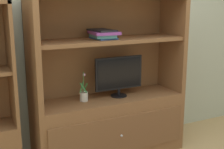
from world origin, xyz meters
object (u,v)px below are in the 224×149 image
(tv_monitor, at_px, (119,75))
(potted_plant, at_px, (84,95))
(media_console, at_px, (110,108))
(magazine_stack, at_px, (103,34))

(tv_monitor, distance_m, potted_plant, 0.42)
(media_console, relative_size, tv_monitor, 3.15)
(tv_monitor, bearing_deg, media_console, 172.82)
(media_console, xyz_separation_m, potted_plant, (-0.28, 0.00, 0.18))
(tv_monitor, height_order, potted_plant, tv_monitor)
(tv_monitor, relative_size, potted_plant, 1.77)
(media_console, bearing_deg, magazine_stack, -170.99)
(potted_plant, bearing_deg, tv_monitor, -2.22)
(media_console, xyz_separation_m, tv_monitor, (0.10, -0.01, 0.35))
(potted_plant, relative_size, magazine_stack, 0.91)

